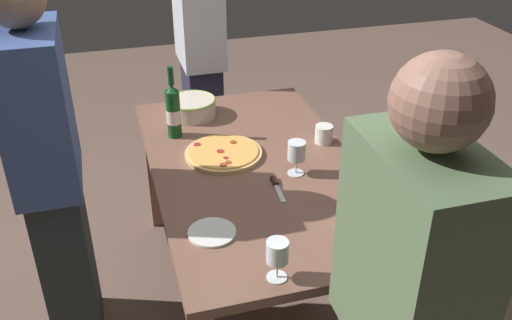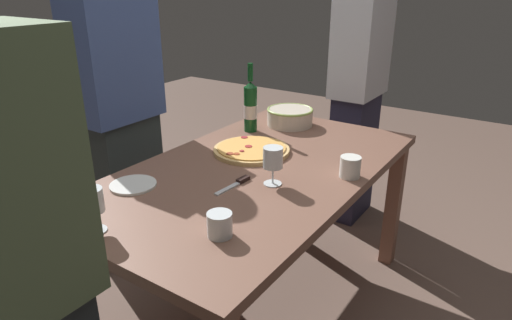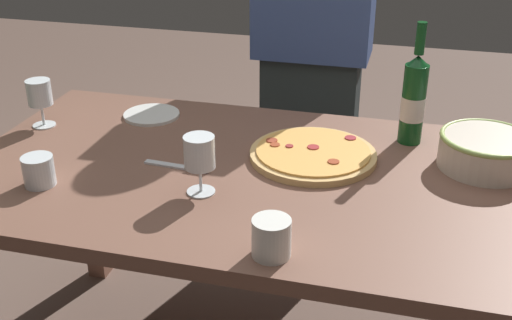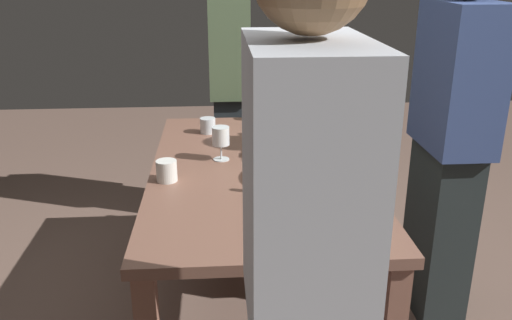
{
  "view_description": "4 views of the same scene",
  "coord_description": "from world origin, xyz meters",
  "px_view_note": "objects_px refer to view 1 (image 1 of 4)",
  "views": [
    {
      "loc": [
        -2.09,
        0.6,
        2.04
      ],
      "look_at": [
        0.0,
        0.0,
        0.78
      ],
      "focal_mm": 40.16,
      "sensor_mm": 36.0,
      "label": 1
    },
    {
      "loc": [
        -1.45,
        -0.98,
        1.5
      ],
      "look_at": [
        0.0,
        0.0,
        0.78
      ],
      "focal_mm": 31.32,
      "sensor_mm": 36.0,
      "label": 2
    },
    {
      "loc": [
        0.38,
        -1.47,
        1.53
      ],
      "look_at": [
        0.0,
        0.0,
        0.78
      ],
      "focal_mm": 44.6,
      "sensor_mm": 36.0,
      "label": 3
    },
    {
      "loc": [
        2.16,
        -0.16,
        1.58
      ],
      "look_at": [
        0.0,
        0.0,
        0.78
      ],
      "focal_mm": 37.66,
      "sensor_mm": 36.0,
      "label": 4
    }
  ],
  "objects_px": {
    "pizza": "(223,153)",
    "serving_bowl": "(192,107)",
    "dining_table": "(256,184)",
    "cup_ceramic": "(324,134)",
    "wine_glass_by_bottle": "(297,152)",
    "pizza_knife": "(277,186)",
    "person_host": "(200,58)",
    "person_guest_left": "(50,176)",
    "cup_amber": "(349,217)",
    "wine_glass_near_pizza": "(277,253)",
    "wine_bottle": "(173,111)",
    "side_plate": "(212,232)"
  },
  "relations": [
    {
      "from": "pizza",
      "to": "serving_bowl",
      "type": "bearing_deg",
      "value": 7.56
    },
    {
      "from": "pizza_knife",
      "to": "wine_glass_near_pizza",
      "type": "bearing_deg",
      "value": 162.4
    },
    {
      "from": "dining_table",
      "to": "serving_bowl",
      "type": "bearing_deg",
      "value": 16.64
    },
    {
      "from": "cup_amber",
      "to": "pizza_knife",
      "type": "height_order",
      "value": "cup_amber"
    },
    {
      "from": "wine_glass_near_pizza",
      "to": "person_host",
      "type": "bearing_deg",
      "value": -3.47
    },
    {
      "from": "dining_table",
      "to": "wine_glass_near_pizza",
      "type": "bearing_deg",
      "value": 169.55
    },
    {
      "from": "cup_amber",
      "to": "wine_glass_near_pizza",
      "type": "bearing_deg",
      "value": 120.02
    },
    {
      "from": "pizza",
      "to": "cup_amber",
      "type": "distance_m",
      "value": 0.73
    },
    {
      "from": "person_host",
      "to": "person_guest_left",
      "type": "xyz_separation_m",
      "value": [
        -1.16,
        0.83,
        -0.01
      ]
    },
    {
      "from": "cup_amber",
      "to": "person_guest_left",
      "type": "xyz_separation_m",
      "value": [
        0.51,
        1.07,
        0.06
      ]
    },
    {
      "from": "side_plate",
      "to": "wine_glass_near_pizza",
      "type": "bearing_deg",
      "value": -151.79
    },
    {
      "from": "wine_bottle",
      "to": "cup_ceramic",
      "type": "bearing_deg",
      "value": -111.14
    },
    {
      "from": "wine_bottle",
      "to": "wine_glass_near_pizza",
      "type": "bearing_deg",
      "value": -171.48
    },
    {
      "from": "wine_glass_by_bottle",
      "to": "cup_ceramic",
      "type": "distance_m",
      "value": 0.33
    },
    {
      "from": "dining_table",
      "to": "cup_amber",
      "type": "distance_m",
      "value": 0.57
    },
    {
      "from": "serving_bowl",
      "to": "cup_ceramic",
      "type": "xyz_separation_m",
      "value": [
        -0.46,
        -0.55,
        -0.01
      ]
    },
    {
      "from": "wine_glass_by_bottle",
      "to": "dining_table",
      "type": "bearing_deg",
      "value": 55.06
    },
    {
      "from": "wine_glass_by_bottle",
      "to": "cup_ceramic",
      "type": "height_order",
      "value": "wine_glass_by_bottle"
    },
    {
      "from": "cup_ceramic",
      "to": "pizza_knife",
      "type": "distance_m",
      "value": 0.46
    },
    {
      "from": "pizza_knife",
      "to": "serving_bowl",
      "type": "bearing_deg",
      "value": 15.31
    },
    {
      "from": "dining_table",
      "to": "wine_glass_by_bottle",
      "type": "relative_size",
      "value": 10.46
    },
    {
      "from": "serving_bowl",
      "to": "side_plate",
      "type": "relative_size",
      "value": 1.4
    },
    {
      "from": "dining_table",
      "to": "person_host",
      "type": "distance_m",
      "value": 1.17
    },
    {
      "from": "side_plate",
      "to": "person_guest_left",
      "type": "relative_size",
      "value": 0.11
    },
    {
      "from": "wine_bottle",
      "to": "side_plate",
      "type": "xyz_separation_m",
      "value": [
        -0.81,
        -0.01,
        -0.13
      ]
    },
    {
      "from": "pizza",
      "to": "person_host",
      "type": "xyz_separation_m",
      "value": [
        1.02,
        -0.1,
        0.09
      ]
    },
    {
      "from": "wine_bottle",
      "to": "side_plate",
      "type": "height_order",
      "value": "wine_bottle"
    },
    {
      "from": "wine_glass_by_bottle",
      "to": "side_plate",
      "type": "distance_m",
      "value": 0.55
    },
    {
      "from": "pizza",
      "to": "cup_amber",
      "type": "height_order",
      "value": "cup_amber"
    },
    {
      "from": "wine_glass_near_pizza",
      "to": "serving_bowl",
      "type": "bearing_deg",
      "value": 1.95
    },
    {
      "from": "pizza_knife",
      "to": "person_host",
      "type": "bearing_deg",
      "value": 2.33
    },
    {
      "from": "wine_bottle",
      "to": "wine_glass_near_pizza",
      "type": "xyz_separation_m",
      "value": [
        -1.1,
        -0.17,
        -0.03
      ]
    },
    {
      "from": "cup_amber",
      "to": "person_host",
      "type": "relative_size",
      "value": 0.05
    },
    {
      "from": "wine_glass_by_bottle",
      "to": "person_guest_left",
      "type": "xyz_separation_m",
      "value": [
        0.1,
        1.0,
        -0.01
      ]
    },
    {
      "from": "dining_table",
      "to": "serving_bowl",
      "type": "distance_m",
      "value": 0.63
    },
    {
      "from": "dining_table",
      "to": "pizza_knife",
      "type": "distance_m",
      "value": 0.21
    },
    {
      "from": "dining_table",
      "to": "side_plate",
      "type": "height_order",
      "value": "side_plate"
    },
    {
      "from": "pizza_knife",
      "to": "cup_ceramic",
      "type": "bearing_deg",
      "value": -46.61
    },
    {
      "from": "wine_glass_near_pizza",
      "to": "pizza_knife",
      "type": "xyz_separation_m",
      "value": [
        0.53,
        -0.17,
        -0.1
      ]
    },
    {
      "from": "person_host",
      "to": "person_guest_left",
      "type": "distance_m",
      "value": 1.43
    },
    {
      "from": "wine_glass_by_bottle",
      "to": "cup_ceramic",
      "type": "xyz_separation_m",
      "value": [
        0.23,
        -0.22,
        -0.06
      ]
    },
    {
      "from": "dining_table",
      "to": "person_host",
      "type": "xyz_separation_m",
      "value": [
        1.15,
        0.02,
        0.2
      ]
    },
    {
      "from": "side_plate",
      "to": "person_guest_left",
      "type": "bearing_deg",
      "value": 53.23
    },
    {
      "from": "wine_bottle",
      "to": "side_plate",
      "type": "distance_m",
      "value": 0.82
    },
    {
      "from": "side_plate",
      "to": "person_host",
      "type": "xyz_separation_m",
      "value": [
        1.58,
        -0.27,
        0.1
      ]
    },
    {
      "from": "wine_bottle",
      "to": "pizza_knife",
      "type": "xyz_separation_m",
      "value": [
        -0.57,
        -0.33,
        -0.13
      ]
    },
    {
      "from": "pizza",
      "to": "wine_glass_by_bottle",
      "type": "relative_size",
      "value": 2.31
    },
    {
      "from": "cup_amber",
      "to": "person_host",
      "type": "height_order",
      "value": "person_host"
    },
    {
      "from": "pizza",
      "to": "person_guest_left",
      "type": "height_order",
      "value": "person_guest_left"
    },
    {
      "from": "serving_bowl",
      "to": "wine_glass_near_pizza",
      "type": "distance_m",
      "value": 1.31
    }
  ]
}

